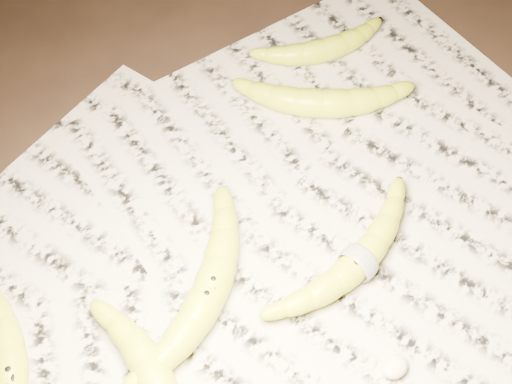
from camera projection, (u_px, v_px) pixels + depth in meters
ground at (263, 257)px, 0.81m from camera, size 3.00×3.00×0.00m
newspaper_patch at (272, 282)px, 0.78m from camera, size 0.90×0.70×0.01m
banana_left_a at (9, 383)px, 0.70m from camera, size 0.15×0.21×0.04m
banana_center at (209, 292)px, 0.75m from camera, size 0.22×0.17×0.04m
banana_taped at (359, 261)px, 0.77m from camera, size 0.21×0.09×0.03m
banana_upper_a at (323, 101)px, 0.90m from camera, size 0.19×0.17×0.04m
banana_upper_b at (324, 48)px, 0.96m from camera, size 0.17×0.10×0.03m
measuring_tape at (359, 261)px, 0.77m from camera, size 0.01×0.04×0.04m
flesh_chunk_c at (395, 365)px, 0.72m from camera, size 0.03×0.02×0.02m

